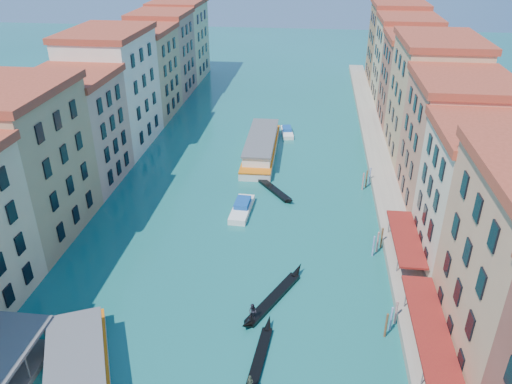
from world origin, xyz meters
TOP-DOWN VIEW (x-y plane):
  - left_bank_palazzos at (-26.00, 64.68)m, footprint 12.80×128.40m
  - right_bank_palazzos at (30.00, 65.00)m, footprint 12.80×128.40m
  - quay at (22.00, 65.00)m, footprint 4.00×140.00m
  - restaurant_awnings at (22.19, 23.00)m, footprint 3.20×44.55m
  - mooring_poles_right at (19.10, 28.80)m, footprint 1.44×54.24m
  - vaporetto_far at (1.27, 69.15)m, footprint 5.42×22.88m
  - gondola_fore at (6.38, 20.16)m, footprint 1.94×11.19m
  - gondola_right at (6.86, 28.96)m, footprint 6.58×11.93m
  - gondola_far at (4.26, 55.68)m, footprint 8.34×10.94m
  - motorboat_mid at (0.78, 48.02)m, footprint 2.84×7.85m
  - motorboat_far at (5.29, 79.68)m, footprint 3.00×6.67m

SIDE VIEW (x-z plane):
  - gondola_far at x=4.26m, z-range -0.54..1.28m
  - gondola_fore at x=6.38m, z-range -0.74..1.49m
  - gondola_right at x=6.86m, z-range -0.79..1.77m
  - quay at x=22.00m, z-range 0.00..1.00m
  - motorboat_far at x=5.29m, z-range -0.15..1.19m
  - motorboat_mid at x=0.78m, z-range -0.18..1.42m
  - mooring_poles_right at x=19.10m, z-range -0.30..2.90m
  - vaporetto_far at x=1.27m, z-range -0.17..3.23m
  - restaurant_awnings at x=22.19m, z-range 1.43..4.55m
  - left_bank_palazzos at x=-26.00m, z-range -0.79..20.21m
  - right_bank_palazzos at x=30.00m, z-range -0.75..20.25m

